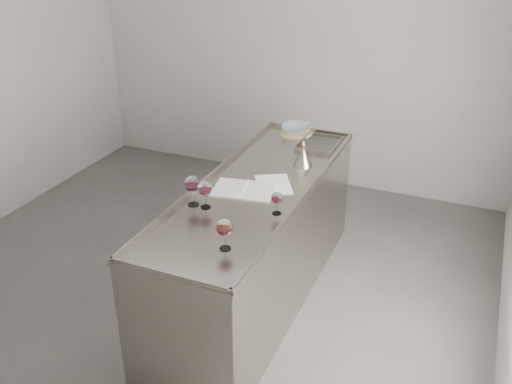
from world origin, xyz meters
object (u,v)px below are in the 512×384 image
at_px(wine_glass_left, 192,184).
at_px(ceramic_bowl, 296,129).
at_px(wine_glass_right, 225,228).
at_px(wine_glass_small, 277,199).
at_px(wine_funnel, 303,158).
at_px(counter, 256,243).
at_px(wine_glass_middle, 205,189).
at_px(notebook, 244,190).

relative_size(wine_glass_left, ceramic_bowl, 0.85).
bearing_deg(wine_glass_right, wine_glass_small, 76.64).
bearing_deg(wine_glass_right, wine_funnel, 88.71).
distance_m(counter, wine_glass_small, 0.71).
bearing_deg(wine_glass_small, ceramic_bowl, 104.53).
relative_size(counter, wine_glass_left, 11.54).
bearing_deg(ceramic_bowl, counter, -85.45).
xyz_separation_m(counter, wine_glass_right, (0.15, -0.82, 0.61)).
distance_m(counter, wine_glass_left, 0.79).
bearing_deg(wine_glass_small, counter, 131.29).
bearing_deg(wine_funnel, wine_glass_small, -83.33).
bearing_deg(wine_glass_right, wine_glass_middle, 129.97).
bearing_deg(wine_glass_left, wine_glass_middle, -0.73).
xyz_separation_m(counter, wine_glass_small, (0.27, -0.31, 0.57)).
relative_size(ceramic_bowl, wine_funnel, 1.16).
height_order(wine_glass_middle, wine_funnel, wine_funnel).
bearing_deg(wine_glass_middle, wine_glass_right, -50.03).
bearing_deg(notebook, wine_glass_left, -134.55).
relative_size(wine_glass_left, notebook, 0.45).
distance_m(wine_glass_left, ceramic_bowl, 1.51).
height_order(ceramic_bowl, wine_funnel, wine_funnel).
relative_size(wine_glass_left, wine_glass_middle, 1.11).
relative_size(counter, wine_glass_right, 12.41).
xyz_separation_m(counter, ceramic_bowl, (-0.09, 1.08, 0.52)).
bearing_deg(wine_glass_right, wine_glass_left, 136.65).
bearing_deg(notebook, wine_glass_small, -43.78).
height_order(notebook, wine_funnel, wine_funnel).
xyz_separation_m(wine_glass_left, notebook, (0.22, 0.32, -0.14)).
bearing_deg(wine_glass_left, ceramic_bowl, 82.78).
bearing_deg(wine_glass_small, wine_glass_middle, -167.36).
distance_m(wine_glass_middle, notebook, 0.37).
height_order(wine_glass_right, notebook, wine_glass_right).
height_order(wine_glass_left, ceramic_bowl, wine_glass_left).
distance_m(counter, wine_glass_middle, 0.75).
relative_size(wine_glass_right, wine_funnel, 0.92).
relative_size(wine_glass_middle, wine_glass_small, 1.25).
height_order(wine_glass_middle, notebook, wine_glass_middle).
height_order(counter, wine_glass_middle, wine_glass_middle).
bearing_deg(wine_glass_right, notebook, 106.10).
relative_size(wine_glass_middle, notebook, 0.41).
xyz_separation_m(wine_glass_small, wine_funnel, (-0.09, 0.78, -0.04)).
bearing_deg(wine_funnel, wine_glass_middle, -112.55).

